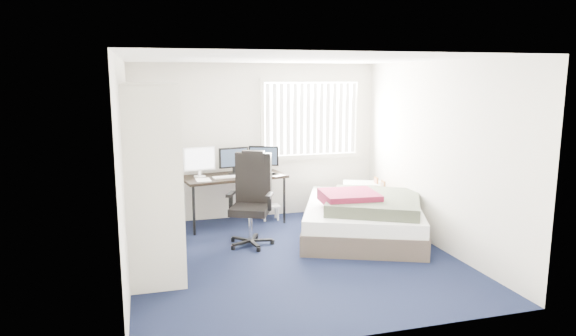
# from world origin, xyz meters

# --- Properties ---
(ground) EXTENTS (4.20, 4.20, 0.00)m
(ground) POSITION_xyz_m (0.00, 0.00, 0.00)
(ground) COLOR black
(ground) RESTS_ON ground
(room_shell) EXTENTS (4.20, 4.20, 4.20)m
(room_shell) POSITION_xyz_m (0.00, 0.00, 1.51)
(room_shell) COLOR silver
(room_shell) RESTS_ON ground
(window_assembly) EXTENTS (1.72, 0.09, 1.32)m
(window_assembly) POSITION_xyz_m (0.90, 2.04, 1.60)
(window_assembly) COLOR white
(window_assembly) RESTS_ON ground
(closet) EXTENTS (0.64, 1.84, 2.22)m
(closet) POSITION_xyz_m (-1.67, 0.27, 1.35)
(closet) COLOR beige
(closet) RESTS_ON ground
(desk) EXTENTS (1.67, 0.99, 1.24)m
(desk) POSITION_xyz_m (-0.47, 1.75, 0.80)
(desk) COLOR black
(desk) RESTS_ON ground
(office_chair) EXTENTS (0.80, 0.80, 1.28)m
(office_chair) POSITION_xyz_m (-0.40, 0.73, 0.49)
(office_chair) COLOR black
(office_chair) RESTS_ON ground
(footstool) EXTENTS (0.30, 0.24, 0.24)m
(footstool) POSITION_xyz_m (0.13, 1.80, 0.19)
(footstool) COLOR white
(footstool) RESTS_ON ground
(nightstand) EXTENTS (0.44, 0.79, 0.71)m
(nightstand) POSITION_xyz_m (1.75, 1.19, 0.46)
(nightstand) COLOR brown
(nightstand) RESTS_ON ground
(bed) EXTENTS (2.35, 2.65, 0.71)m
(bed) POSITION_xyz_m (1.25, 0.64, 0.30)
(bed) COLOR #443931
(bed) RESTS_ON ground
(pine_box) EXTENTS (0.47, 0.37, 0.33)m
(pine_box) POSITION_xyz_m (-1.65, 0.40, 0.17)
(pine_box) COLOR #A88554
(pine_box) RESTS_ON ground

